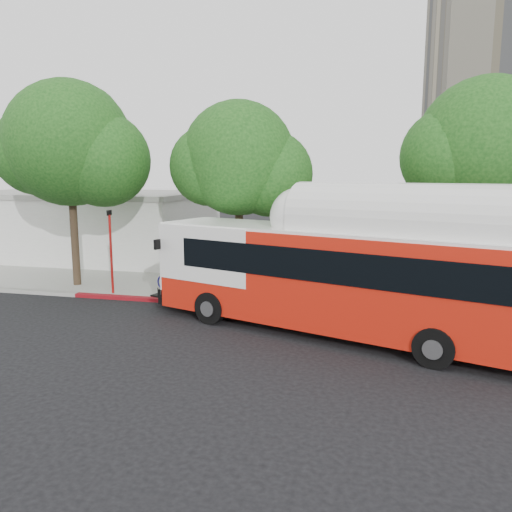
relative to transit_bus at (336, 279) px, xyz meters
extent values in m
plane|color=black|center=(-3.68, -1.25, -1.95)|extent=(120.00, 120.00, 0.00)
cube|color=gray|center=(-3.68, 5.25, -1.87)|extent=(60.00, 5.00, 0.15)
cube|color=gray|center=(-3.68, 2.65, -1.87)|extent=(60.00, 0.30, 0.15)
cube|color=maroon|center=(-6.68, 2.65, -1.87)|extent=(10.00, 0.32, 0.16)
cylinder|color=#2D2116|center=(-12.68, 4.25, 1.09)|extent=(0.36, 0.36, 6.08)
sphere|color=#144012|center=(-12.68, 4.25, 4.89)|extent=(5.80, 5.80, 5.80)
sphere|color=#144012|center=(-11.09, 4.45, 4.13)|extent=(4.35, 4.35, 4.35)
cylinder|color=#2D2116|center=(-4.68, 4.75, 0.77)|extent=(0.36, 0.36, 5.44)
sphere|color=#144012|center=(-4.68, 4.75, 4.17)|extent=(5.00, 5.00, 5.00)
sphere|color=#144012|center=(-3.31, 4.95, 3.49)|extent=(3.75, 3.75, 3.75)
cylinder|color=#2D2116|center=(5.32, 4.55, 0.93)|extent=(0.36, 0.36, 5.76)
sphere|color=#144012|center=(5.32, 4.55, 4.53)|extent=(5.40, 5.40, 5.40)
cube|color=silver|center=(-17.68, 12.75, 0.05)|extent=(16.00, 10.00, 4.00)
cube|color=gray|center=(-17.68, 12.75, 2.15)|extent=(16.20, 10.20, 0.30)
cube|color=red|center=(-0.09, 0.03, 0.01)|extent=(13.29, 6.89, 3.16)
cube|color=black|center=(0.42, -0.14, 0.67)|extent=(12.07, 6.53, 1.03)
cube|color=white|center=(-0.09, 0.03, 1.64)|extent=(13.26, 6.80, 0.11)
cube|color=white|center=(1.97, -0.67, 1.92)|extent=(7.30, 4.31, 0.60)
cube|color=black|center=(-6.85, 2.33, -1.40)|extent=(1.46, 2.14, 0.07)
imported|color=navy|center=(-6.85, 2.33, -0.88)|extent=(1.22, 1.98, 0.98)
cylinder|color=#A61311|center=(-10.12, 3.06, -0.11)|extent=(0.11, 0.11, 3.67)
cube|color=black|center=(-10.12, 3.06, 1.82)|extent=(0.05, 0.37, 0.23)
camera|label=1|loc=(1.18, -16.71, 3.56)|focal=35.00mm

